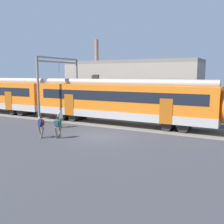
{
  "coord_description": "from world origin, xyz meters",
  "views": [
    {
      "loc": [
        10.07,
        -16.86,
        4.76
      ],
      "look_at": [
        -0.33,
        2.44,
        1.6
      ],
      "focal_mm": 42.0,
      "sensor_mm": 36.0,
      "label": 1
    }
  ],
  "objects_px": {
    "commuter_train": "(51,97)",
    "pedestrian_green": "(58,125)",
    "pedestrian_navy": "(41,125)",
    "pedestrian_white": "(60,117)"
  },
  "relations": [
    {
      "from": "commuter_train",
      "to": "pedestrian_green",
      "type": "height_order",
      "value": "commuter_train"
    },
    {
      "from": "pedestrian_navy",
      "to": "pedestrian_green",
      "type": "distance_m",
      "value": 1.29
    },
    {
      "from": "commuter_train",
      "to": "pedestrian_white",
      "type": "xyz_separation_m",
      "value": [
        4.54,
        -4.12,
        -1.26
      ]
    },
    {
      "from": "pedestrian_white",
      "to": "pedestrian_green",
      "type": "bearing_deg",
      "value": -52.95
    },
    {
      "from": "pedestrian_white",
      "to": "pedestrian_green",
      "type": "height_order",
      "value": "same"
    },
    {
      "from": "pedestrian_navy",
      "to": "pedestrian_white",
      "type": "bearing_deg",
      "value": 108.42
    },
    {
      "from": "pedestrian_white",
      "to": "pedestrian_navy",
      "type": "xyz_separation_m",
      "value": [
        1.24,
        -3.73,
        0.0
      ]
    },
    {
      "from": "pedestrian_navy",
      "to": "pedestrian_green",
      "type": "xyz_separation_m",
      "value": [
        1.18,
        0.51,
        0.0
      ]
    },
    {
      "from": "commuter_train",
      "to": "pedestrian_green",
      "type": "distance_m",
      "value": 10.19
    },
    {
      "from": "commuter_train",
      "to": "pedestrian_green",
      "type": "bearing_deg",
      "value": -46.45
    }
  ]
}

